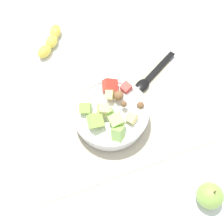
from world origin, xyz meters
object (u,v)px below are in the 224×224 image
(salad_bowl, at_px, (112,113))
(whole_apple, at_px, (210,196))
(banana_whole, at_px, (51,41))
(serving_spoon, at_px, (149,78))

(salad_bowl, xyz_separation_m, whole_apple, (0.15, -0.30, -0.01))
(whole_apple, bearing_deg, banana_whole, 110.61)
(serving_spoon, relative_size, banana_whole, 1.36)
(serving_spoon, height_order, banana_whole, banana_whole)
(serving_spoon, distance_m, whole_apple, 0.39)
(salad_bowl, bearing_deg, banana_whole, 105.23)
(salad_bowl, bearing_deg, whole_apple, -63.70)
(serving_spoon, bearing_deg, whole_apple, -91.67)
(serving_spoon, xyz_separation_m, banana_whole, (-0.25, 0.25, 0.01))
(banana_whole, bearing_deg, serving_spoon, -44.76)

